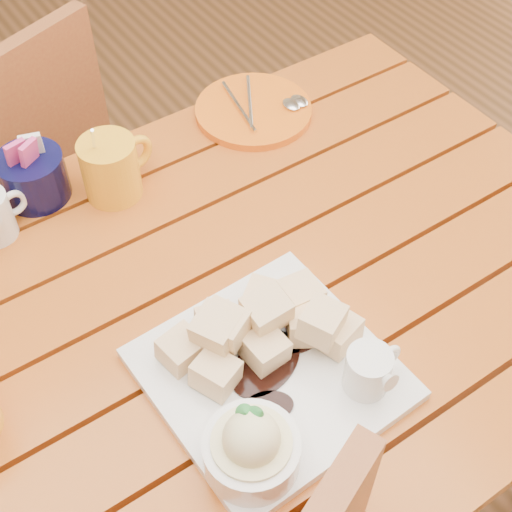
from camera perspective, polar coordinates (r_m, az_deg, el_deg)
ground at (r=1.64m, az=-1.82°, el=-19.75°), size 5.00×5.00×0.00m
table at (r=1.06m, az=-2.67°, el=-7.42°), size 1.20×0.79×0.75m
dessert_plate at (r=0.87m, az=0.98°, el=-9.66°), size 0.29×0.29×0.11m
coffee_mug_right at (r=1.11m, az=-11.47°, el=6.99°), size 0.12×0.09×0.15m
sugar_caddy at (r=1.14m, az=-17.42°, el=6.16°), size 0.10×0.10×0.11m
orange_saucer at (r=1.26m, az=-0.12°, el=11.60°), size 0.20×0.20×0.02m
chair_far at (r=1.53m, az=-19.56°, el=3.62°), size 0.54×0.54×0.89m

